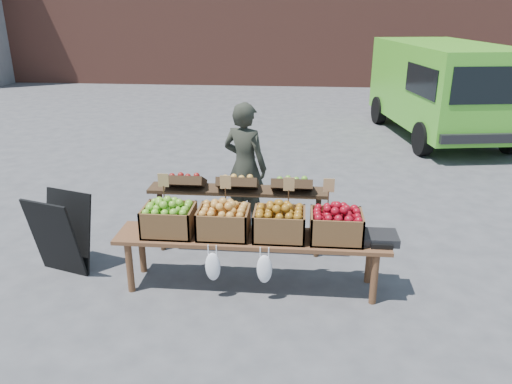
# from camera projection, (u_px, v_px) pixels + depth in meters

# --- Properties ---
(ground) EXTENTS (80.00, 80.00, 0.00)m
(ground) POSITION_uv_depth(u_px,v_px,m) (242.00, 268.00, 5.49)
(ground) COLOR #4A494C
(delivery_van) EXTENTS (2.71, 4.67, 1.97)m
(delivery_van) POSITION_uv_depth(u_px,v_px,m) (441.00, 91.00, 10.60)
(delivery_van) COLOR #52BC2B
(delivery_van) RESTS_ON ground
(vendor) EXTENTS (0.70, 0.60, 1.63)m
(vendor) POSITION_uv_depth(u_px,v_px,m) (245.00, 167.00, 6.25)
(vendor) COLOR #282A21
(vendor) RESTS_ON ground
(chalkboard_sign) EXTENTS (0.65, 0.48, 0.88)m
(chalkboard_sign) POSITION_uv_depth(u_px,v_px,m) (61.00, 234.00, 5.28)
(chalkboard_sign) COLOR black
(chalkboard_sign) RESTS_ON ground
(back_table) EXTENTS (2.10, 0.44, 1.04)m
(back_table) POSITION_uv_depth(u_px,v_px,m) (238.00, 212.00, 5.65)
(back_table) COLOR #362516
(back_table) RESTS_ON ground
(display_bench) EXTENTS (2.70, 0.56, 0.57)m
(display_bench) POSITION_uv_depth(u_px,v_px,m) (251.00, 262.00, 5.04)
(display_bench) COLOR brown
(display_bench) RESTS_ON ground
(crate_golden_apples) EXTENTS (0.50, 0.40, 0.28)m
(crate_golden_apples) POSITION_uv_depth(u_px,v_px,m) (169.00, 220.00, 4.96)
(crate_golden_apples) COLOR #649D34
(crate_golden_apples) RESTS_ON display_bench
(crate_russet_pears) EXTENTS (0.50, 0.40, 0.28)m
(crate_russet_pears) POSITION_uv_depth(u_px,v_px,m) (224.00, 222.00, 4.92)
(crate_russet_pears) COLOR gold
(crate_russet_pears) RESTS_ON display_bench
(crate_red_apples) EXTENTS (0.50, 0.40, 0.28)m
(crate_red_apples) POSITION_uv_depth(u_px,v_px,m) (279.00, 224.00, 4.87)
(crate_red_apples) COLOR #AA7114
(crate_red_apples) RESTS_ON display_bench
(crate_green_apples) EXTENTS (0.50, 0.40, 0.28)m
(crate_green_apples) POSITION_uv_depth(u_px,v_px,m) (336.00, 226.00, 4.82)
(crate_green_apples) COLOR maroon
(crate_green_apples) RESTS_ON display_bench
(weighing_scale) EXTENTS (0.34, 0.30, 0.08)m
(weighing_scale) POSITION_uv_depth(u_px,v_px,m) (380.00, 238.00, 4.82)
(weighing_scale) COLOR black
(weighing_scale) RESTS_ON display_bench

